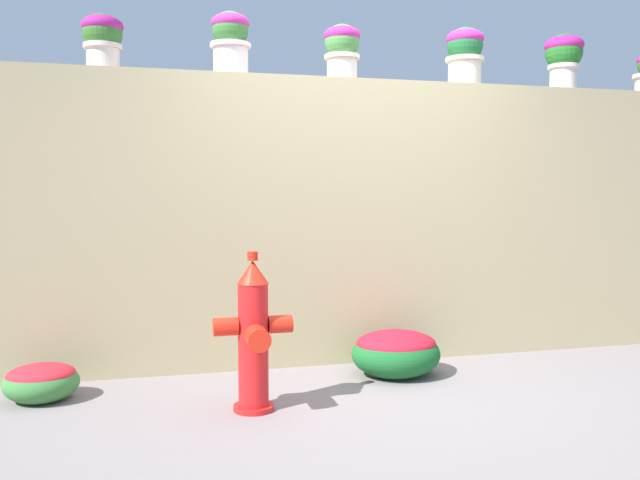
{
  "coord_description": "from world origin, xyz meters",
  "views": [
    {
      "loc": [
        -1.41,
        -3.57,
        1.24
      ],
      "look_at": [
        -0.26,
        0.89,
        0.91
      ],
      "focal_mm": 36.87,
      "sensor_mm": 36.0,
      "label": 1
    }
  ],
  "objects_px": {
    "potted_plant_5": "(564,55)",
    "potted_plant_2": "(230,39)",
    "potted_plant_1": "(103,37)",
    "fire_hydrant": "(253,337)",
    "potted_plant_4": "(465,52)",
    "flower_bush_right": "(41,381)",
    "potted_plant_3": "(342,47)",
    "flower_bush_left": "(396,351)"
  },
  "relations": [
    {
      "from": "potted_plant_1",
      "to": "potted_plant_2",
      "type": "height_order",
      "value": "potted_plant_2"
    },
    {
      "from": "potted_plant_3",
      "to": "potted_plant_5",
      "type": "distance_m",
      "value": 1.83
    },
    {
      "from": "potted_plant_1",
      "to": "potted_plant_5",
      "type": "distance_m",
      "value": 3.48
    },
    {
      "from": "potted_plant_4",
      "to": "flower_bush_left",
      "type": "height_order",
      "value": "potted_plant_4"
    },
    {
      "from": "potted_plant_1",
      "to": "potted_plant_5",
      "type": "xyz_separation_m",
      "value": [
        3.47,
        -0.06,
        0.05
      ]
    },
    {
      "from": "potted_plant_4",
      "to": "fire_hydrant",
      "type": "relative_size",
      "value": 0.48
    },
    {
      "from": "potted_plant_4",
      "to": "flower_bush_left",
      "type": "xyz_separation_m",
      "value": [
        -0.73,
        -0.49,
        -2.15
      ]
    },
    {
      "from": "fire_hydrant",
      "to": "flower_bush_right",
      "type": "height_order",
      "value": "fire_hydrant"
    },
    {
      "from": "potted_plant_1",
      "to": "flower_bush_right",
      "type": "bearing_deg",
      "value": -124.45
    },
    {
      "from": "flower_bush_left",
      "to": "potted_plant_1",
      "type": "bearing_deg",
      "value": 164.12
    },
    {
      "from": "fire_hydrant",
      "to": "potted_plant_5",
      "type": "bearing_deg",
      "value": 20.26
    },
    {
      "from": "potted_plant_1",
      "to": "fire_hydrant",
      "type": "height_order",
      "value": "potted_plant_1"
    },
    {
      "from": "potted_plant_5",
      "to": "potted_plant_2",
      "type": "bearing_deg",
      "value": 179.08
    },
    {
      "from": "potted_plant_5",
      "to": "flower_bush_right",
      "type": "relative_size",
      "value": 0.99
    },
    {
      "from": "potted_plant_3",
      "to": "potted_plant_1",
      "type": "bearing_deg",
      "value": 177.89
    },
    {
      "from": "potted_plant_5",
      "to": "flower_bush_left",
      "type": "xyz_separation_m",
      "value": [
        -1.58,
        -0.48,
        -2.17
      ]
    },
    {
      "from": "potted_plant_1",
      "to": "flower_bush_left",
      "type": "relative_size",
      "value": 0.61
    },
    {
      "from": "potted_plant_1",
      "to": "flower_bush_right",
      "type": "distance_m",
      "value": 2.25
    },
    {
      "from": "potted_plant_3",
      "to": "flower_bush_right",
      "type": "xyz_separation_m",
      "value": [
        -2.01,
        -0.47,
        -2.17
      ]
    },
    {
      "from": "potted_plant_1",
      "to": "flower_bush_right",
      "type": "height_order",
      "value": "potted_plant_1"
    },
    {
      "from": "potted_plant_1",
      "to": "potted_plant_4",
      "type": "xyz_separation_m",
      "value": [
        2.62,
        -0.05,
        0.03
      ]
    },
    {
      "from": "potted_plant_3",
      "to": "potted_plant_2",
      "type": "bearing_deg",
      "value": 177.04
    },
    {
      "from": "potted_plant_1",
      "to": "potted_plant_2",
      "type": "distance_m",
      "value": 0.85
    },
    {
      "from": "potted_plant_3",
      "to": "flower_bush_right",
      "type": "distance_m",
      "value": 3.0
    },
    {
      "from": "potted_plant_3",
      "to": "flower_bush_left",
      "type": "relative_size",
      "value": 0.64
    },
    {
      "from": "potted_plant_4",
      "to": "potted_plant_5",
      "type": "distance_m",
      "value": 0.85
    },
    {
      "from": "fire_hydrant",
      "to": "flower_bush_right",
      "type": "bearing_deg",
      "value": 157.24
    },
    {
      "from": "potted_plant_2",
      "to": "flower_bush_left",
      "type": "bearing_deg",
      "value": -26.44
    },
    {
      "from": "potted_plant_1",
      "to": "potted_plant_3",
      "type": "height_order",
      "value": "potted_plant_3"
    },
    {
      "from": "potted_plant_4",
      "to": "potted_plant_5",
      "type": "xyz_separation_m",
      "value": [
        0.85,
        -0.01,
        0.02
      ]
    },
    {
      "from": "flower_bush_left",
      "to": "flower_bush_right",
      "type": "relative_size",
      "value": 1.4
    },
    {
      "from": "potted_plant_5",
      "to": "fire_hydrant",
      "type": "xyz_separation_m",
      "value": [
        -2.63,
        -0.97,
        -1.91
      ]
    },
    {
      "from": "potted_plant_5",
      "to": "flower_bush_right",
      "type": "height_order",
      "value": "potted_plant_5"
    },
    {
      "from": "potted_plant_3",
      "to": "flower_bush_right",
      "type": "height_order",
      "value": "potted_plant_3"
    },
    {
      "from": "potted_plant_1",
      "to": "fire_hydrant",
      "type": "xyz_separation_m",
      "value": [
        0.84,
        -1.03,
        -1.86
      ]
    },
    {
      "from": "potted_plant_4",
      "to": "fire_hydrant",
      "type": "xyz_separation_m",
      "value": [
        -1.78,
        -0.98,
        -1.89
      ]
    },
    {
      "from": "potted_plant_1",
      "to": "potted_plant_5",
      "type": "relative_size",
      "value": 0.86
    },
    {
      "from": "potted_plant_2",
      "to": "potted_plant_1",
      "type": "bearing_deg",
      "value": 178.69
    },
    {
      "from": "potted_plant_4",
      "to": "potted_plant_5",
      "type": "relative_size",
      "value": 1.0
    },
    {
      "from": "potted_plant_3",
      "to": "fire_hydrant",
      "type": "xyz_separation_m",
      "value": [
        -0.81,
        -0.97,
        -1.87
      ]
    },
    {
      "from": "potted_plant_4",
      "to": "flower_bush_left",
      "type": "bearing_deg",
      "value": -146.06
    },
    {
      "from": "potted_plant_2",
      "to": "potted_plant_3",
      "type": "relative_size",
      "value": 1.12
    }
  ]
}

